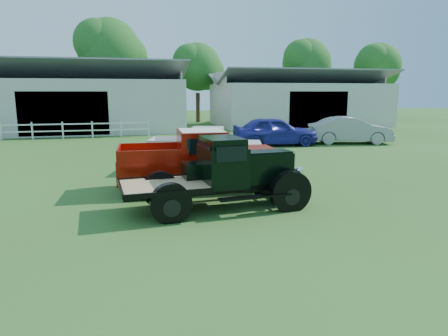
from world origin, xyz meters
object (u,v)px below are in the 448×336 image
object	(u,v)px
vintage_flatbed	(219,173)
white_pickup	(205,150)
misc_car_grey	(350,130)
red_pickup	(198,159)
misc_car_blue	(275,131)

from	to	relation	value
vintage_flatbed	white_pickup	distance (m)	5.63
white_pickup	misc_car_grey	world-z (taller)	white_pickup
vintage_flatbed	misc_car_grey	distance (m)	16.71
white_pickup	misc_car_grey	xyz separation A→B (m)	(10.73, 6.60, -0.04)
red_pickup	misc_car_blue	bearing A→B (deg)	58.78
white_pickup	vintage_flatbed	bearing A→B (deg)	-82.28
misc_car_grey	red_pickup	bearing A→B (deg)	144.02
vintage_flatbed	red_pickup	size ratio (longest dim) A/B	0.92
white_pickup	misc_car_grey	bearing A→B (deg)	46.44
white_pickup	misc_car_grey	distance (m)	12.60
white_pickup	misc_car_blue	world-z (taller)	white_pickup
vintage_flatbed	misc_car_grey	size ratio (longest dim) A/B	1.00
misc_car_blue	white_pickup	bearing A→B (deg)	145.87
vintage_flatbed	misc_car_blue	bearing A→B (deg)	58.16
red_pickup	misc_car_blue	xyz separation A→B (m)	(6.52, 9.91, -0.13)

